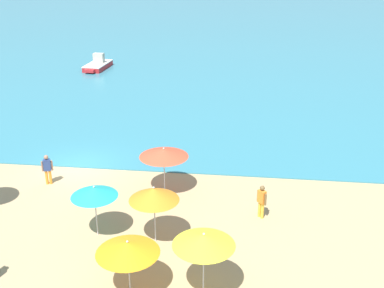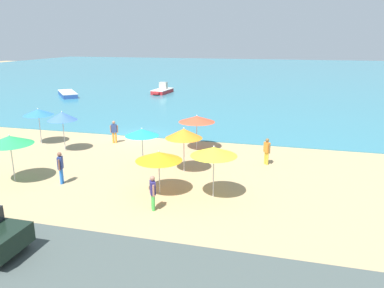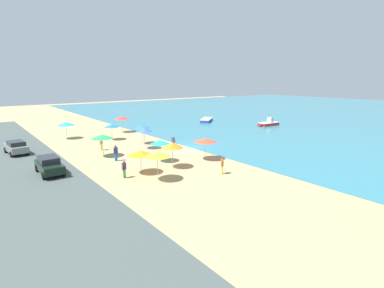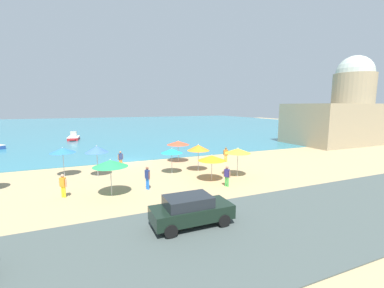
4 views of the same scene
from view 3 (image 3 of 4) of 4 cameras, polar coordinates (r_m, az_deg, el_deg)
name	(u,v)px [view 3 (image 3 of 4)]	position (r m, az deg, el deg)	size (l,w,h in m)	color
ground_plane	(191,148)	(37.18, -0.25, -0.72)	(160.00, 160.00, 0.00)	tan
sea	(378,115)	(82.57, 31.89, 4.66)	(150.00, 110.00, 0.05)	teal
coastal_road	(29,175)	(30.28, -28.62, -5.27)	(80.00, 8.00, 0.06)	#434E4B
beach_umbrella_0	(102,136)	(34.06, -16.73, 1.39)	(2.33, 2.33, 2.54)	#B2B2B7
beach_umbrella_1	(157,154)	(25.08, -6.59, -1.94)	(2.17, 2.17, 2.53)	#B2B2B7
beach_umbrella_2	(141,153)	(27.28, -9.77, -1.69)	(2.24, 2.24, 2.16)	#B2B2B7
beach_umbrella_3	(66,124)	(46.16, -22.91, 3.60)	(2.40, 2.40, 2.50)	#B2B2B7
beach_umbrella_4	(142,127)	(39.69, -9.41, 3.27)	(2.04, 2.04, 2.55)	#B2B2B7
beach_umbrella_5	(122,118)	(48.97, -13.25, 4.92)	(2.27, 2.27, 2.69)	#B2B2B7
beach_umbrella_6	(160,142)	(30.78, -6.12, 0.37)	(1.96, 1.96, 2.33)	#B2B2B7
beach_umbrella_7	(144,130)	(36.80, -9.05, 2.72)	(1.89, 1.89, 2.69)	#B2B2B7
beach_umbrella_8	(205,140)	(31.47, 2.53, 0.75)	(2.42, 2.42, 2.36)	#B2B2B7
beach_umbrella_9	(172,145)	(28.58, -3.74, -0.22)	(2.06, 2.06, 2.54)	#B2B2B7
beach_umbrella_10	(112,126)	(43.30, -15.07, 3.38)	(2.04, 2.04, 2.25)	#B2B2B7
bather_0	(173,142)	(36.49, -3.57, 0.45)	(0.54, 0.33, 1.62)	orange
bather_1	(124,168)	(26.48, -12.81, -4.49)	(0.36, 0.51, 1.58)	green
bather_2	(116,152)	(32.13, -14.32, -1.48)	(0.33, 0.54, 1.69)	blue
bather_3	(101,143)	(37.37, -16.93, 0.20)	(0.46, 0.40, 1.60)	yellow
bather_4	(222,164)	(27.03, 5.80, -3.86)	(0.42, 0.44, 1.60)	gold
parked_car_0	(49,165)	(29.68, -25.55, -3.61)	(4.10, 1.84, 1.54)	black
parked_car_1	(16,147)	(39.24, -30.49, -0.49)	(4.13, 2.16, 1.49)	slate
skiff_nearshore	(207,120)	(60.02, 2.79, 4.60)	(4.76, 5.17, 0.57)	#2A4B94
skiff_offshore	(269,123)	(56.62, 14.37, 3.84)	(2.09, 4.35, 1.44)	red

